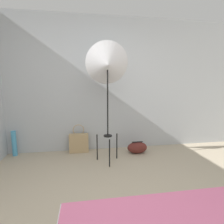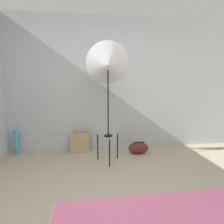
{
  "view_description": "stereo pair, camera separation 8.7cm",
  "coord_description": "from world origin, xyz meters",
  "views": [
    {
      "loc": [
        -0.22,
        -1.14,
        1.32
      ],
      "look_at": [
        0.2,
        1.47,
        0.9
      ],
      "focal_mm": 28.0,
      "sensor_mm": 36.0,
      "label": 1
    },
    {
      "loc": [
        -0.13,
        -1.15,
        1.32
      ],
      "look_at": [
        0.2,
        1.47,
        0.9
      ],
      "focal_mm": 28.0,
      "sensor_mm": 36.0,
      "label": 2
    }
  ],
  "objects": [
    {
      "name": "paper_roll",
      "position": [
        -1.52,
        2.22,
        0.24
      ],
      "size": [
        0.08,
        0.08,
        0.47
      ],
      "color": "#4CA3D1",
      "rests_on": "ground_plane"
    },
    {
      "name": "tote_bag",
      "position": [
        -0.34,
        2.2,
        0.19
      ],
      "size": [
        0.37,
        0.12,
        0.56
      ],
      "color": "tan",
      "rests_on": "ground_plane"
    },
    {
      "name": "photo_umbrella",
      "position": [
        0.16,
        1.69,
        1.62
      ],
      "size": [
        0.7,
        0.38,
        1.99
      ],
      "color": "black",
      "rests_on": "ground_plane"
    },
    {
      "name": "duffel_bag",
      "position": [
        0.77,
        1.97,
        0.11
      ],
      "size": [
        0.39,
        0.22,
        0.23
      ],
      "color": "#5B231E",
      "rests_on": "ground_plane"
    },
    {
      "name": "wall_back",
      "position": [
        0.0,
        2.34,
        1.3
      ],
      "size": [
        8.0,
        0.05,
        2.6
      ],
      "color": "#B7BCC1",
      "rests_on": "ground_plane"
    }
  ]
}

